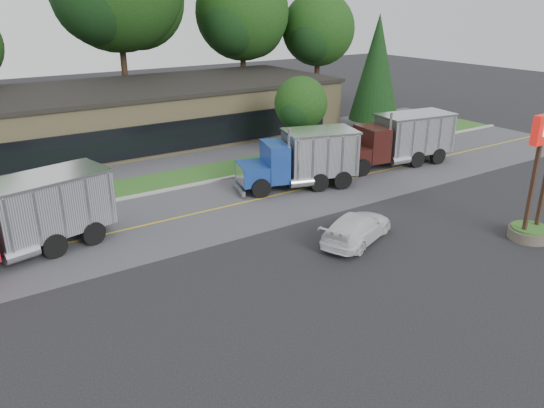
{
  "coord_description": "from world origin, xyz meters",
  "views": [
    {
      "loc": [
        -12.18,
        -14.74,
        10.53
      ],
      "look_at": [
        0.33,
        4.09,
        1.8
      ],
      "focal_mm": 35.0,
      "sensor_mm": 36.0,
      "label": 1
    }
  ],
  "objects_px": {
    "dump_truck_blue": "(304,158)",
    "dump_truck_red": "(23,216)",
    "rally_car": "(357,227)",
    "bilo_sign": "(536,198)",
    "dump_truck_maroon": "(399,138)"
  },
  "relations": [
    {
      "from": "bilo_sign",
      "to": "dump_truck_maroon",
      "type": "bearing_deg",
      "value": 72.65
    },
    {
      "from": "dump_truck_blue",
      "to": "dump_truck_maroon",
      "type": "bearing_deg",
      "value": -162.49
    },
    {
      "from": "bilo_sign",
      "to": "rally_car",
      "type": "bearing_deg",
      "value": 148.14
    },
    {
      "from": "dump_truck_red",
      "to": "rally_car",
      "type": "relative_size",
      "value": 1.96
    },
    {
      "from": "bilo_sign",
      "to": "dump_truck_blue",
      "type": "height_order",
      "value": "bilo_sign"
    },
    {
      "from": "rally_car",
      "to": "dump_truck_maroon",
      "type": "bearing_deg",
      "value": -76.37
    },
    {
      "from": "dump_truck_blue",
      "to": "dump_truck_red",
      "type": "bearing_deg",
      "value": 18.93
    },
    {
      "from": "dump_truck_blue",
      "to": "dump_truck_maroon",
      "type": "xyz_separation_m",
      "value": [
        8.11,
        0.13,
        0.01
      ]
    },
    {
      "from": "dump_truck_blue",
      "to": "dump_truck_maroon",
      "type": "relative_size",
      "value": 0.83
    },
    {
      "from": "dump_truck_red",
      "to": "bilo_sign",
      "type": "bearing_deg",
      "value": 137.89
    },
    {
      "from": "dump_truck_red",
      "to": "rally_car",
      "type": "height_order",
      "value": "dump_truck_red"
    },
    {
      "from": "dump_truck_blue",
      "to": "bilo_sign",
      "type": "bearing_deg",
      "value": 126.65
    },
    {
      "from": "dump_truck_maroon",
      "to": "rally_car",
      "type": "xyz_separation_m",
      "value": [
        -10.71,
        -7.72,
        -1.13
      ]
    },
    {
      "from": "bilo_sign",
      "to": "rally_car",
      "type": "xyz_separation_m",
      "value": [
        -6.95,
        4.32,
        -1.35
      ]
    },
    {
      "from": "dump_truck_red",
      "to": "rally_car",
      "type": "xyz_separation_m",
      "value": [
        13.01,
        -6.95,
        -1.13
      ]
    }
  ]
}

